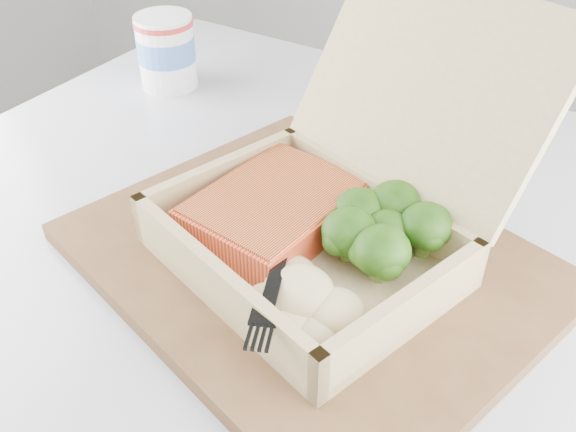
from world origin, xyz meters
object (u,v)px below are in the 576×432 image
at_px(takeout_container, 344,193).
at_px(cafe_table, 276,408).
at_px(serving_tray, 309,260).
at_px(paper_cup, 166,49).

bearing_deg(takeout_container, cafe_table, -111.69).
height_order(serving_tray, takeout_container, takeout_container).
bearing_deg(takeout_container, paper_cup, 170.10).
xyz_separation_m(cafe_table, paper_cup, (-0.25, 0.28, 0.24)).
xyz_separation_m(serving_tray, takeout_container, (0.02, 0.03, 0.06)).
relative_size(serving_tray, takeout_container, 1.08).
height_order(cafe_table, paper_cup, paper_cup).
relative_size(serving_tray, paper_cup, 4.12).
relative_size(takeout_container, paper_cup, 3.82).
relative_size(cafe_table, paper_cup, 10.97).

